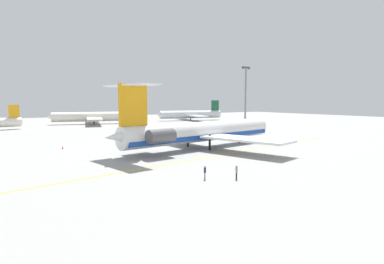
# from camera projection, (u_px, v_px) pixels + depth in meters

# --- Properties ---
(ground) EXTENTS (306.37, 306.37, 0.00)m
(ground) POSITION_uv_depth(u_px,v_px,m) (252.00, 153.00, 60.40)
(ground) COLOR gray
(main_jetliner) EXTENTS (42.84, 37.98, 12.49)m
(main_jetliner) POSITION_uv_depth(u_px,v_px,m) (199.00, 132.00, 66.14)
(main_jetliner) COLOR white
(main_jetliner) RESTS_ON ground
(airliner_mid_left) EXTENTS (33.31, 33.30, 10.08)m
(airliner_mid_left) POSITION_uv_depth(u_px,v_px,m) (91.00, 117.00, 133.67)
(airliner_mid_left) COLOR silver
(airliner_mid_left) RESTS_ON ground
(airliner_mid_right) EXTENTS (31.81, 31.71, 9.56)m
(airliner_mid_right) POSITION_uv_depth(u_px,v_px,m) (189.00, 114.00, 157.43)
(airliner_mid_right) COLOR silver
(airliner_mid_right) RESTS_ON ground
(ground_crew_near_nose) EXTENTS (0.27, 0.43, 1.72)m
(ground_crew_near_nose) POSITION_uv_depth(u_px,v_px,m) (236.00, 171.00, 40.58)
(ground_crew_near_nose) COLOR black
(ground_crew_near_nose) RESTS_ON ground
(ground_crew_near_tail) EXTENTS (0.28, 0.44, 1.74)m
(ground_crew_near_tail) POSITION_uv_depth(u_px,v_px,m) (201.00, 130.00, 94.29)
(ground_crew_near_tail) COLOR black
(ground_crew_near_tail) RESTS_ON ground
(ground_crew_portside) EXTENTS (0.28, 0.40, 1.72)m
(ground_crew_portside) POSITION_uv_depth(u_px,v_px,m) (205.00, 171.00, 40.56)
(ground_crew_portside) COLOR black
(ground_crew_portside) RESTS_ON ground
(safety_cone_nose) EXTENTS (0.40, 0.40, 0.55)m
(safety_cone_nose) POSITION_uv_depth(u_px,v_px,m) (63.00, 148.00, 65.88)
(safety_cone_nose) COLOR #EA590F
(safety_cone_nose) RESTS_ON ground
(taxiway_centreline) EXTENTS (74.13, 13.88, 0.01)m
(taxiway_centreline) POSITION_uv_depth(u_px,v_px,m) (229.00, 153.00, 60.33)
(taxiway_centreline) COLOR gold
(taxiway_centreline) RESTS_ON ground
(light_mast) EXTENTS (4.00, 0.70, 22.95)m
(light_mast) POSITION_uv_depth(u_px,v_px,m) (246.00, 93.00, 132.38)
(light_mast) COLOR slate
(light_mast) RESTS_ON ground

